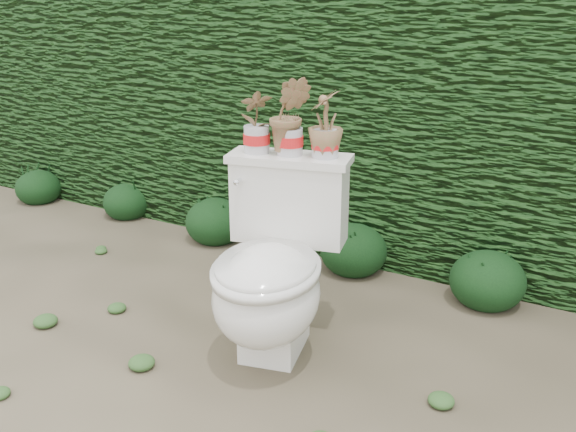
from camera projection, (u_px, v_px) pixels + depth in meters
The scene contains 11 objects.
ground at pixel (241, 363), 2.57m from camera, with size 60.00×60.00×0.00m, color #70654D.
hedge at pixel (394, 102), 3.60m from camera, with size 8.00×1.00×1.60m, color #24531B.
toilet at pixel (273, 273), 2.52m from camera, with size 0.60×0.76×0.78m.
potted_plant_left at pixel (256, 123), 2.59m from camera, with size 0.13×0.09×0.24m, color #27802E.
potted_plant_center at pixel (290, 118), 2.54m from camera, with size 0.17×0.13×0.30m, color #27802E.
potted_plant_right at pixel (326, 126), 2.51m from camera, with size 0.14×0.14×0.25m, color #27802E.
liriope_clump_0 at pixel (38, 184), 4.43m from camera, with size 0.31×0.31×0.25m, color #133713.
liriope_clump_1 at pixel (127, 198), 4.14m from camera, with size 0.30×0.30×0.24m, color #133713.
liriope_clump_2 at pixel (215, 217), 3.75m from camera, with size 0.35×0.35×0.28m, color #133713.
liriope_clump_3 at pixel (354, 245), 3.35m from camera, with size 0.35×0.35×0.28m, color #133713.
liriope_clump_4 at pixel (488, 275), 3.00m from camera, with size 0.35×0.35×0.28m, color #133713.
Camera 1 is at (1.25, -1.83, 1.43)m, focal length 40.00 mm.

